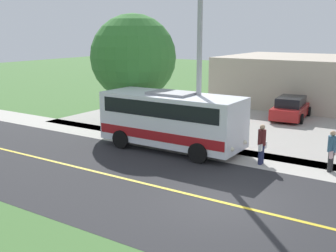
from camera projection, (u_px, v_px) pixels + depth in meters
ground_plane at (223, 203)px, 13.99m from camera, size 120.00×120.00×0.00m
road_surface at (223, 203)px, 13.99m from camera, size 8.00×100.00×0.01m
sidewalk at (275, 162)px, 18.23m from camera, size 2.40×100.00×0.01m
road_centre_line at (223, 202)px, 13.99m from camera, size 0.16×100.00×0.00m
shuttle_bus_front at (172, 118)px, 19.97m from camera, size 2.71×7.03×2.80m
pedestrian_with_bags at (332, 150)px, 16.91m from camera, size 0.72×0.34×1.71m
pedestrian_waiting at (262, 143)px, 17.84m from camera, size 0.72×0.34×1.74m
street_light_pole at (198, 52)px, 18.92m from camera, size 1.97×0.24×8.55m
parked_car_near at (291, 108)px, 27.11m from camera, size 4.55×2.33×1.45m
tree_curbside at (133, 57)px, 24.13m from camera, size 4.94×4.94×6.58m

